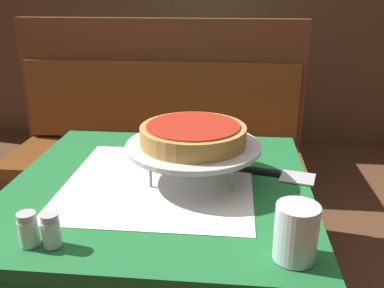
% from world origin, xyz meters
% --- Properties ---
extents(dining_table_front, '(0.79, 0.79, 0.73)m').
position_xyz_m(dining_table_front, '(0.00, 0.00, 0.62)').
color(dining_table_front, '#1E6B33').
rests_on(dining_table_front, ground_plane).
extents(dining_table_rear, '(0.84, 0.84, 0.72)m').
position_xyz_m(dining_table_rear, '(-0.01, 1.77, 0.61)').
color(dining_table_rear, '#1E6B33').
rests_on(dining_table_rear, ground_plane).
extents(booth_bench, '(1.37, 0.49, 1.07)m').
position_xyz_m(booth_bench, '(-0.17, 0.83, 0.32)').
color(booth_bench, brown).
rests_on(booth_bench, ground_plane).
extents(pizza_pan_stand, '(0.35, 0.35, 0.10)m').
position_xyz_m(pizza_pan_stand, '(0.09, 0.03, 0.82)').
color(pizza_pan_stand, '#ADADB2').
rests_on(pizza_pan_stand, dining_table_front).
extents(deep_dish_pizza, '(0.28, 0.28, 0.05)m').
position_xyz_m(deep_dish_pizza, '(0.09, 0.03, 0.85)').
color(deep_dish_pizza, '#C68E47').
rests_on(deep_dish_pizza, pizza_pan_stand).
extents(pizza_server, '(0.29, 0.12, 0.01)m').
position_xyz_m(pizza_server, '(0.28, 0.08, 0.73)').
color(pizza_server, '#BCBCC1').
rests_on(pizza_server, dining_table_front).
extents(water_glass_near, '(0.08, 0.08, 0.11)m').
position_xyz_m(water_glass_near, '(0.31, -0.31, 0.78)').
color(water_glass_near, silver).
rests_on(water_glass_near, dining_table_front).
extents(salt_shaker, '(0.04, 0.04, 0.07)m').
position_xyz_m(salt_shaker, '(-0.21, -0.31, 0.76)').
color(salt_shaker, silver).
rests_on(salt_shaker, dining_table_front).
extents(pepper_shaker, '(0.04, 0.04, 0.07)m').
position_xyz_m(pepper_shaker, '(-0.16, -0.31, 0.76)').
color(pepper_shaker, silver).
rests_on(pepper_shaker, dining_table_front).
extents(condiment_caddy, '(0.14, 0.14, 0.16)m').
position_xyz_m(condiment_caddy, '(-0.05, 1.88, 0.75)').
color(condiment_caddy, black).
rests_on(condiment_caddy, dining_table_rear).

